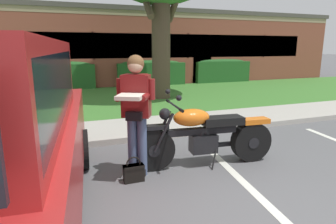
% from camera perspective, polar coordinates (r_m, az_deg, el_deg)
% --- Properties ---
extents(ground_plane, '(140.00, 140.00, 0.00)m').
position_cam_1_polar(ground_plane, '(3.45, 14.07, -19.19)').
color(ground_plane, '#565659').
extents(curb_strip, '(60.00, 0.20, 0.12)m').
position_cam_1_polar(curb_strip, '(5.83, -2.19, -4.70)').
color(curb_strip, '#ADA89E').
rests_on(curb_strip, ground).
extents(concrete_walk, '(60.00, 1.50, 0.08)m').
position_cam_1_polar(concrete_walk, '(6.62, -4.50, -2.79)').
color(concrete_walk, '#ADA89E').
rests_on(concrete_walk, ground).
extents(grass_lawn, '(60.00, 6.11, 0.06)m').
position_cam_1_polar(grass_lawn, '(10.25, -10.37, 2.51)').
color(grass_lawn, '#3D752D').
rests_on(grass_lawn, ground).
extents(stall_stripe_1, '(0.70, 4.38, 0.01)m').
position_cam_1_polar(stall_stripe_1, '(3.82, 17.98, -16.04)').
color(stall_stripe_1, silver).
rests_on(stall_stripe_1, ground).
extents(motorcycle, '(2.24, 0.82, 1.18)m').
position_cam_1_polar(motorcycle, '(4.49, 8.32, -4.54)').
color(motorcycle, black).
rests_on(motorcycle, ground).
extents(rider_person, '(0.59, 0.67, 1.70)m').
position_cam_1_polar(rider_person, '(3.97, -6.35, 1.09)').
color(rider_person, black).
rests_on(rider_person, ground).
extents(handbag, '(0.28, 0.13, 0.36)m').
position_cam_1_polar(handbag, '(4.03, -6.82, -11.63)').
color(handbag, black).
rests_on(handbag, ground).
extents(hedge_center_left, '(2.40, 0.90, 1.24)m').
position_cam_1_polar(hedge_center_left, '(13.26, -19.63, 6.96)').
color(hedge_center_left, '#235623').
rests_on(hedge_center_left, ground).
extents(hedge_center_right, '(3.25, 0.90, 1.24)m').
position_cam_1_polar(hedge_center_right, '(13.85, -3.54, 7.87)').
color(hedge_center_right, '#235623').
rests_on(hedge_center_right, ground).
extents(hedge_right, '(2.99, 0.90, 1.24)m').
position_cam_1_polar(hedge_right, '(15.39, 10.31, 8.17)').
color(hedge_right, '#235623').
rests_on(hedge_right, ground).
extents(brick_building, '(26.58, 10.63, 3.61)m').
position_cam_1_polar(brick_building, '(18.34, -16.35, 12.19)').
color(brick_building, brown).
rests_on(brick_building, ground).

